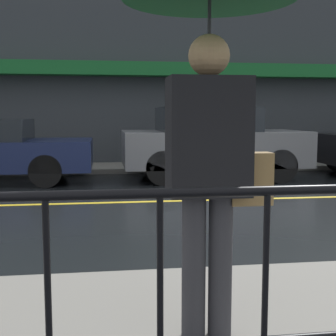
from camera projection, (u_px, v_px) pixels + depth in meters
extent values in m
plane|color=black|center=(210.00, 200.00, 7.73)|extent=(80.00, 80.00, 0.00)
cube|color=gray|center=(171.00, 167.00, 12.15)|extent=(28.00, 1.67, 0.12)
cube|color=gold|center=(210.00, 200.00, 7.73)|extent=(25.20, 0.12, 0.01)
cube|color=#383D42|center=(166.00, 64.00, 12.81)|extent=(28.00, 0.30, 5.56)
cube|color=#196B2D|center=(168.00, 70.00, 12.41)|extent=(16.80, 0.55, 0.35)
cylinder|color=black|center=(160.00, 335.00, 1.67)|extent=(0.02, 0.02, 1.02)
cylinder|color=black|center=(264.00, 328.00, 1.72)|extent=(0.02, 0.02, 1.02)
cylinder|color=#333338|center=(194.00, 267.00, 2.70)|extent=(0.14, 0.14, 0.84)
cylinder|color=#333338|center=(220.00, 266.00, 2.72)|extent=(0.14, 0.14, 0.84)
cube|color=black|center=(208.00, 137.00, 2.62)|extent=(0.45, 0.27, 0.66)
sphere|color=tan|center=(209.00, 55.00, 2.57)|extent=(0.23, 0.23, 0.23)
cylinder|color=#262628|center=(209.00, 69.00, 2.58)|extent=(0.02, 0.02, 0.74)
cube|color=#9E7A47|center=(250.00, 179.00, 2.68)|extent=(0.24, 0.12, 0.30)
cylinder|color=black|center=(54.00, 162.00, 10.68)|extent=(0.64, 0.22, 0.64)
cylinder|color=black|center=(45.00, 171.00, 9.06)|extent=(0.64, 0.22, 0.64)
cube|color=slate|center=(213.00, 148.00, 10.31)|extent=(3.94, 1.95, 0.75)
cube|color=#1E2328|center=(206.00, 119.00, 10.22)|extent=(2.05, 1.79, 0.51)
cylinder|color=black|center=(253.00, 158.00, 11.36)|extent=(0.70, 0.22, 0.70)
cylinder|color=black|center=(280.00, 166.00, 9.66)|extent=(0.70, 0.22, 0.70)
cylinder|color=black|center=(154.00, 160.00, 11.03)|extent=(0.70, 0.22, 0.70)
cylinder|color=black|center=(163.00, 168.00, 9.33)|extent=(0.70, 0.22, 0.70)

